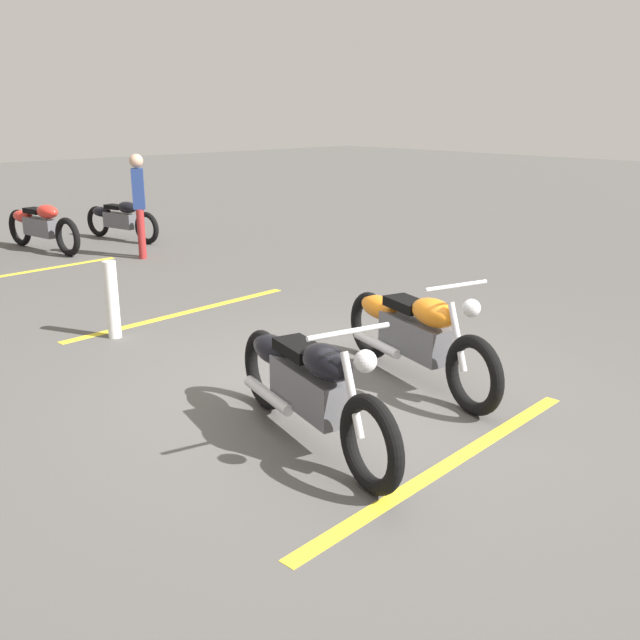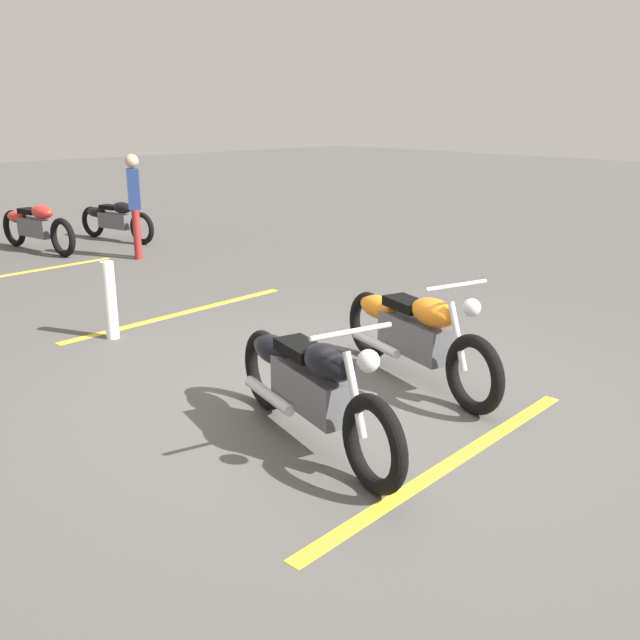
% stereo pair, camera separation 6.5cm
% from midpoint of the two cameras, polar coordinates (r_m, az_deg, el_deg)
% --- Properties ---
extents(ground_plane, '(60.00, 60.00, 0.00)m').
position_cam_midpoint_polar(ground_plane, '(6.20, 1.70, -6.19)').
color(ground_plane, '#514F4C').
extents(motorcycle_bright_foreground, '(2.19, 0.77, 1.04)m').
position_cam_midpoint_polar(motorcycle_bright_foreground, '(6.47, 7.80, -1.01)').
color(motorcycle_bright_foreground, black).
rests_on(motorcycle_bright_foreground, ground).
extents(motorcycle_dark_foreground, '(2.20, 0.73, 1.04)m').
position_cam_midpoint_polar(motorcycle_dark_foreground, '(5.24, -0.67, -5.16)').
color(motorcycle_dark_foreground, black).
rests_on(motorcycle_dark_foreground, ground).
extents(motorcycle_row_far_left, '(1.94, 0.54, 0.74)m').
position_cam_midpoint_polar(motorcycle_row_far_left, '(14.02, -15.71, 7.86)').
color(motorcycle_row_far_left, black).
rests_on(motorcycle_row_far_left, ground).
extents(motorcycle_row_left, '(2.18, 0.46, 0.82)m').
position_cam_midpoint_polar(motorcycle_row_left, '(13.39, -21.45, 7.13)').
color(motorcycle_row_left, black).
rests_on(motorcycle_row_left, ground).
extents(bystander_near_row, '(0.30, 0.28, 1.70)m').
position_cam_midpoint_polar(bystander_near_row, '(12.13, -14.19, 9.28)').
color(bystander_near_row, maroon).
rests_on(bystander_near_row, ground).
extents(bollard_post, '(0.14, 0.14, 0.85)m').
position_cam_midpoint_polar(bollard_post, '(7.96, -16.15, 1.57)').
color(bollard_post, white).
rests_on(bollard_post, ground).
extents(parking_stripe_near, '(0.33, 3.20, 0.01)m').
position_cam_midpoint_polar(parking_stripe_near, '(5.19, 10.71, -11.27)').
color(parking_stripe_near, yellow).
rests_on(parking_stripe_near, ground).
extents(parking_stripe_mid, '(0.33, 3.20, 0.01)m').
position_cam_midpoint_polar(parking_stripe_mid, '(8.82, -10.74, 0.55)').
color(parking_stripe_mid, yellow).
rests_on(parking_stripe_mid, ground).
extents(parking_stripe_far, '(0.33, 3.20, 0.01)m').
position_cam_midpoint_polar(parking_stripe_far, '(11.69, -22.89, 3.49)').
color(parking_stripe_far, yellow).
rests_on(parking_stripe_far, ground).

